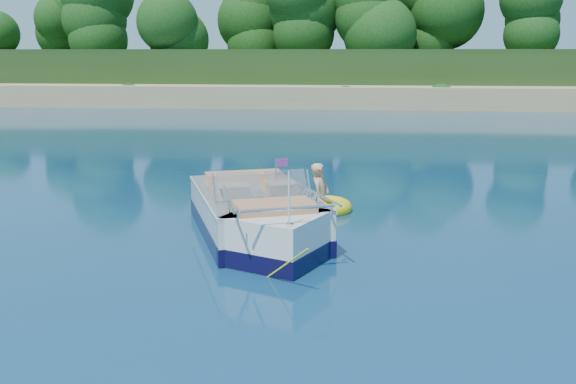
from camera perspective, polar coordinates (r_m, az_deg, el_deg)
name	(u,v)px	position (r m, az deg, el deg)	size (l,w,h in m)	color
ground	(296,310)	(9.85, 0.71, -10.42)	(160.00, 160.00, 0.00)	#092445
shoreline	(349,78)	(72.88, 5.42, 10.07)	(170.00, 59.00, 6.00)	#9F855C
treeline	(347,28)	(50.10, 5.25, 14.29)	(150.00, 7.12, 8.19)	black
motorboat	(259,220)	(13.33, -2.60, -2.46)	(3.64, 6.00, 2.10)	silver
tow_tube	(324,207)	(15.76, 3.22, -1.32)	(1.56, 1.56, 0.36)	yellow
boy	(321,211)	(15.70, 2.91, -1.72)	(0.61, 0.40, 1.67)	tan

